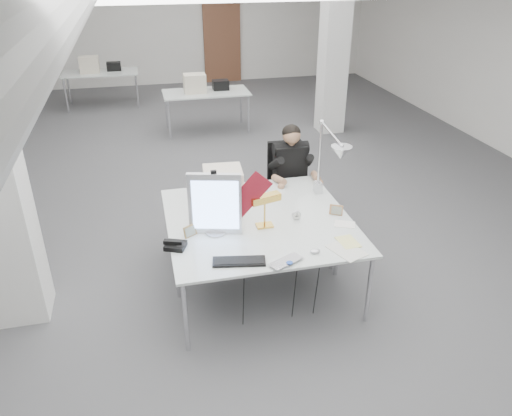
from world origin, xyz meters
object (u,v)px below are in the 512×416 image
Objects in this scene: desk_main at (270,244)px; beige_monitor at (223,186)px; seated_person at (291,161)px; bankers_lamp at (265,210)px; monitor at (215,204)px; architect_lamp at (328,162)px; desk_phone at (176,246)px; office_chair at (288,192)px; laptop at (289,264)px.

desk_main is 4.56× the size of beige_monitor.
bankers_lamp is at bearing -115.12° from seated_person.
desk_main is 1.65m from seated_person.
bankers_lamp is (0.02, 0.30, 0.19)m from desk_main.
architect_lamp is at bearing 31.40° from monitor.
desk_main is 0.86m from desk_phone.
desk_main is at bearing -68.60° from beige_monitor.
monitor is 1.54× the size of beige_monitor.
monitor is at bearing 48.00° from desk_phone.
desk_phone is at bearing -120.96° from beige_monitor.
monitor reaches higher than desk_phone.
desk_main is at bearing -109.50° from bankers_lamp.
desk_main is 1.12m from architect_lamp.
seated_person is at bearing 37.82° from beige_monitor.
office_chair is at bearing 67.56° from desk_phone.
seated_person is 0.92m from architect_lamp.
desk_phone is (-0.40, -0.18, -0.28)m from monitor.
seated_person is 0.88× the size of architect_lamp.
monitor reaches higher than seated_person.
desk_main is 1.95× the size of architect_lamp.
desk_phone is at bearing 172.82° from desk_main.
seated_person is at bearing 46.69° from laptop.
bankers_lamp is at bearing -59.40° from beige_monitor.
beige_monitor reaches higher than desk_phone.
office_chair reaches higher than desk_phone.
office_chair is 1.54× the size of monitor.
monitor is 1.73× the size of bankers_lamp.
architect_lamp reaches higher than desk_phone.
bankers_lamp is 0.88m from architect_lamp.
laptop is (-0.58, -1.91, -0.13)m from seated_person.
architect_lamp reaches higher than beige_monitor.
seated_person is at bearing 47.28° from bankers_lamp.
monitor is 1.96× the size of laptop.
office_chair is at bearing 92.27° from seated_person.
architect_lamp is at bearing -78.92° from seated_person.
desk_main is at bearing 72.74° from laptop.
bankers_lamp is at bearing 67.07° from laptop.
laptop is 0.72m from bankers_lamp.
seated_person reaches higher than desk_main.
architect_lamp is (0.13, -0.90, 0.75)m from office_chair.
monitor reaches higher than bankers_lamp.
beige_monitor is 1.11m from architect_lamp.
bankers_lamp reaches higher than office_chair.
monitor reaches higher than beige_monitor.
desk_phone is at bearing -138.69° from architect_lamp.
architect_lamp is (1.63, 0.55, 0.44)m from desk_phone.
architect_lamp is (1.05, -0.25, 0.27)m from beige_monitor.
architect_lamp reaches higher than desk_main.
seated_person is (0.65, 1.51, 0.16)m from desk_main.
seated_person is 4.59× the size of desk_phone.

